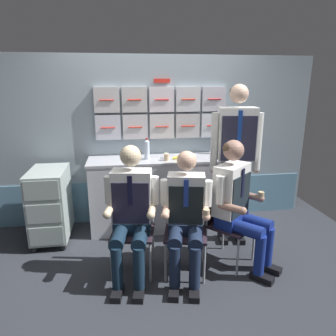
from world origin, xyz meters
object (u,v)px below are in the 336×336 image
(folding_chair_left, at_px, (134,220))
(folding_chair_center, at_px, (186,221))
(crew_member_left, at_px, (131,208))
(water_bottle_clear, at_px, (215,145))
(crew_member_right, at_px, (238,199))
(crew_member_standing, at_px, (236,150))
(crew_member_center, at_px, (186,212))
(service_trolley, at_px, (50,203))
(snack_banana, at_px, (178,157))
(paper_cup_tan, at_px, (225,154))
(folding_chair_right, at_px, (223,215))

(folding_chair_left, relative_size, folding_chair_center, 1.00)
(crew_member_left, xyz_separation_m, water_bottle_clear, (1.14, 1.16, 0.33))
(crew_member_right, distance_m, crew_member_standing, 0.64)
(folding_chair_left, bearing_deg, crew_member_right, -7.01)
(water_bottle_clear, bearing_deg, crew_member_center, -117.02)
(service_trolley, bearing_deg, snack_banana, 3.92)
(folding_chair_center, bearing_deg, service_trolley, 151.68)
(crew_member_right, bearing_deg, crew_member_standing, 74.51)
(service_trolley, xyz_separation_m, crew_member_left, (0.91, -0.84, 0.24))
(service_trolley, distance_m, crew_member_center, 1.70)
(folding_chair_center, relative_size, paper_cup_tan, 9.23)
(service_trolley, bearing_deg, crew_member_center, -33.57)
(water_bottle_clear, distance_m, paper_cup_tan, 0.27)
(service_trolley, relative_size, water_bottle_clear, 3.38)
(water_bottle_clear, relative_size, paper_cup_tan, 2.86)
(crew_member_left, relative_size, crew_member_right, 0.98)
(crew_member_right, bearing_deg, folding_chair_right, 132.49)
(crew_member_left, distance_m, folding_chair_right, 0.97)
(service_trolley, height_order, crew_member_standing, crew_member_standing)
(folding_chair_center, relative_size, crew_member_center, 0.67)
(service_trolley, xyz_separation_m, crew_member_center, (1.41, -0.94, 0.20))
(service_trolley, height_order, water_bottle_clear, water_bottle_clear)
(folding_chair_center, distance_m, paper_cup_tan, 1.17)
(paper_cup_tan, bearing_deg, crew_member_right, -99.37)
(paper_cup_tan, bearing_deg, service_trolley, -178.11)
(folding_chair_center, xyz_separation_m, crew_member_standing, (0.65, 0.46, 0.60))
(service_trolley, xyz_separation_m, crew_member_standing, (2.10, -0.32, 0.64))
(folding_chair_center, distance_m, folding_chair_right, 0.42)
(service_trolley, bearing_deg, folding_chair_center, -28.32)
(paper_cup_tan, bearing_deg, folding_chair_right, -108.12)
(folding_chair_center, relative_size, folding_chair_right, 1.00)
(crew_member_left, relative_size, water_bottle_clear, 4.99)
(crew_member_standing, bearing_deg, crew_member_left, -156.18)
(paper_cup_tan, bearing_deg, snack_banana, 176.55)
(water_bottle_clear, xyz_separation_m, snack_banana, (-0.53, -0.22, -0.10))
(crew_member_left, xyz_separation_m, folding_chair_right, (0.94, 0.14, -0.20))
(snack_banana, bearing_deg, crew_member_left, -122.96)
(folding_chair_right, distance_m, paper_cup_tan, 0.93)
(crew_member_left, relative_size, crew_member_standing, 0.71)
(folding_chair_center, bearing_deg, crew_member_center, -102.38)
(folding_chair_center, height_order, crew_member_center, crew_member_center)
(crew_member_standing, xyz_separation_m, paper_cup_tan, (0.01, 0.39, -0.14))
(folding_chair_left, distance_m, crew_member_center, 0.56)
(service_trolley, relative_size, folding_chair_left, 1.05)
(folding_chair_right, bearing_deg, folding_chair_left, 179.34)
(folding_chair_left, height_order, crew_member_standing, crew_member_standing)
(service_trolley, relative_size, folding_chair_center, 1.05)
(folding_chair_right, bearing_deg, service_trolley, 159.42)
(folding_chair_center, height_order, folding_chair_right, same)
(crew_member_center, bearing_deg, water_bottle_clear, 62.98)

